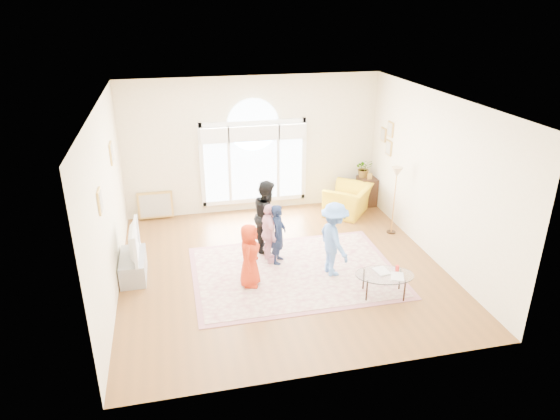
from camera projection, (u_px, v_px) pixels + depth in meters
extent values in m
plane|color=brown|center=(282.00, 268.00, 9.57)|extent=(6.00, 6.00, 0.00)
plane|color=beige|center=(253.00, 145.00, 11.64)|extent=(6.00, 0.00, 6.00)
plane|color=beige|center=(336.00, 272.00, 6.25)|extent=(6.00, 0.00, 6.00)
plane|color=beige|center=(108.00, 204.00, 8.34)|extent=(0.00, 6.00, 6.00)
plane|color=beige|center=(434.00, 178.00, 9.56)|extent=(0.00, 6.00, 6.00)
plane|color=white|center=(282.00, 100.00, 8.32)|extent=(6.00, 6.00, 0.00)
cube|color=white|center=(255.00, 200.00, 12.13)|extent=(2.50, 0.08, 0.10)
cube|color=white|center=(253.00, 123.00, 11.39)|extent=(2.50, 0.08, 0.10)
cube|color=white|center=(202.00, 166.00, 11.51)|extent=(0.10, 0.08, 2.00)
cube|color=white|center=(304.00, 159.00, 12.01)|extent=(0.10, 0.08, 2.00)
cube|color=#C6E2FF|center=(216.00, 165.00, 11.58)|extent=(0.55, 0.02, 1.80)
cube|color=#C6E2FF|center=(291.00, 160.00, 11.94)|extent=(0.55, 0.02, 1.80)
cube|color=#C6E2FF|center=(254.00, 162.00, 11.76)|extent=(1.10, 0.02, 1.80)
cylinder|color=#C6E2FF|center=(253.00, 125.00, 11.41)|extent=(1.20, 0.02, 1.20)
cube|color=white|center=(229.00, 164.00, 11.63)|extent=(0.07, 0.04, 1.80)
cube|color=white|center=(278.00, 161.00, 11.87)|extent=(0.07, 0.04, 1.80)
cube|color=white|center=(215.00, 136.00, 11.22)|extent=(0.65, 0.12, 0.35)
cube|color=white|center=(254.00, 133.00, 11.41)|extent=(1.20, 0.12, 0.35)
cube|color=white|center=(292.00, 131.00, 11.59)|extent=(0.65, 0.12, 0.35)
cube|color=tan|center=(111.00, 153.00, 9.31)|extent=(0.03, 0.34, 0.40)
cube|color=#ADA38E|center=(112.00, 153.00, 9.31)|extent=(0.01, 0.28, 0.34)
cube|color=tan|center=(100.00, 201.00, 7.38)|extent=(0.03, 0.30, 0.36)
cube|color=#ADA38E|center=(101.00, 201.00, 7.38)|extent=(0.01, 0.24, 0.30)
cube|color=tan|center=(390.00, 129.00, 11.22)|extent=(0.03, 0.28, 0.34)
cube|color=#ADA38E|center=(390.00, 129.00, 11.21)|extent=(0.01, 0.22, 0.28)
cube|color=tan|center=(389.00, 148.00, 11.39)|extent=(0.03, 0.28, 0.34)
cube|color=#ADA38E|center=(388.00, 148.00, 11.38)|extent=(0.01, 0.22, 0.28)
cube|color=tan|center=(383.00, 135.00, 11.61)|extent=(0.03, 0.26, 0.32)
cube|color=#ADA38E|center=(383.00, 135.00, 11.61)|extent=(0.01, 0.20, 0.26)
cube|color=#C3B396|center=(295.00, 272.00, 9.41)|extent=(3.60, 2.60, 0.02)
cube|color=#995F66|center=(295.00, 272.00, 9.41)|extent=(3.80, 2.80, 0.01)
cube|color=gray|center=(133.00, 266.00, 9.20)|extent=(0.45, 1.00, 0.42)
imported|color=black|center=(130.00, 241.00, 9.00)|extent=(0.14, 1.04, 0.60)
cube|color=#63D6BE|center=(135.00, 241.00, 9.02)|extent=(0.02, 0.85, 0.49)
ellipsoid|color=silver|center=(385.00, 275.00, 8.52)|extent=(1.12, 0.85, 0.02)
cylinder|color=black|center=(400.00, 280.00, 8.77)|extent=(0.03, 0.03, 0.40)
cylinder|color=black|center=(364.00, 280.00, 8.77)|extent=(0.03, 0.03, 0.40)
cylinder|color=black|center=(404.00, 291.00, 8.43)|extent=(0.03, 0.03, 0.40)
cylinder|color=black|center=(367.00, 291.00, 8.44)|extent=(0.03, 0.03, 0.40)
imported|color=#B2A58C|center=(376.00, 272.00, 8.55)|extent=(0.25, 0.31, 0.03)
imported|color=#B2A58C|center=(391.00, 276.00, 8.44)|extent=(0.31, 0.35, 0.02)
cylinder|color=red|center=(397.00, 269.00, 8.58)|extent=(0.07, 0.07, 0.12)
imported|color=yellow|center=(348.00, 200.00, 11.84)|extent=(1.40, 1.42, 0.69)
cube|color=black|center=(367.00, 191.00, 12.40)|extent=(0.40, 0.50, 0.70)
cylinder|color=black|center=(391.00, 232.00, 11.01)|extent=(0.20, 0.20, 0.02)
cylinder|color=gold|center=(394.00, 204.00, 10.75)|extent=(0.02, 0.02, 1.35)
cone|color=#CCB284|center=(397.00, 172.00, 10.47)|extent=(0.25, 0.25, 0.22)
cylinder|color=white|center=(363.00, 190.00, 12.45)|extent=(0.20, 0.20, 0.70)
imported|color=#33722D|center=(364.00, 168.00, 12.22)|extent=(0.46, 0.41, 0.46)
cube|color=tan|center=(157.00, 219.00, 11.70)|extent=(0.80, 0.14, 0.62)
imported|color=#B52C10|center=(250.00, 255.00, 8.76)|extent=(0.55, 0.67, 1.17)
imported|color=#121C36|center=(278.00, 234.00, 9.53)|extent=(0.44, 0.51, 1.19)
imported|color=black|center=(268.00, 215.00, 10.00)|extent=(0.70, 0.82, 1.47)
imported|color=#F1AABC|center=(269.00, 234.00, 9.54)|extent=(0.36, 0.73, 1.19)
imported|color=#517ECB|center=(334.00, 239.00, 9.08)|extent=(0.64, 0.97, 1.41)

